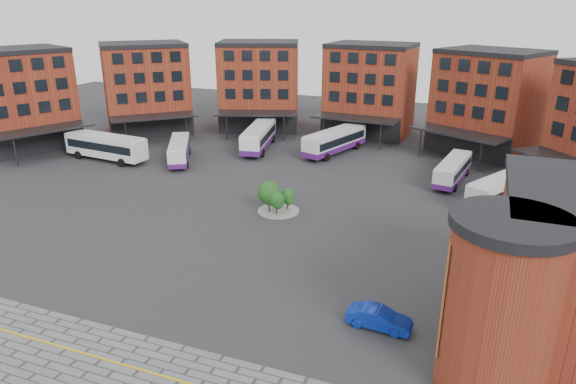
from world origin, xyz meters
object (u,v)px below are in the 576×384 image
(bus_b, at_px, (179,150))
(bus_e, at_px, (453,170))
(bus_a, at_px, (106,145))
(blue_car, at_px, (379,318))
(bus_c, at_px, (259,137))
(bus_d, at_px, (335,141))
(tree_island, at_px, (275,197))
(bus_f, at_px, (505,189))

(bus_b, relative_size, bus_e, 0.98)
(bus_a, xyz_separation_m, blue_car, (43.27, -25.36, -1.38))
(bus_a, xyz_separation_m, bus_e, (45.59, 7.52, -0.55))
(bus_a, relative_size, bus_c, 1.00)
(bus_a, xyz_separation_m, bus_d, (28.70, 14.50, -0.23))
(bus_d, relative_size, bus_e, 1.20)
(tree_island, height_order, bus_f, tree_island)
(bus_c, height_order, bus_e, bus_c)
(tree_island, xyz_separation_m, bus_e, (16.59, 16.75, -0.22))
(bus_b, distance_m, bus_c, 12.35)
(tree_island, bearing_deg, blue_car, -48.52)
(tree_island, xyz_separation_m, bus_b, (-19.23, 12.31, -0.19))
(bus_a, xyz_separation_m, bus_b, (9.78, 3.09, -0.52))
(tree_island, distance_m, bus_b, 22.83)
(bus_a, bearing_deg, bus_f, -81.95)
(bus_a, distance_m, bus_f, 51.47)
(bus_e, bearing_deg, bus_b, -164.10)
(bus_b, xyz_separation_m, bus_d, (18.92, 11.41, 0.28))
(bus_f, height_order, blue_car, bus_f)
(bus_c, xyz_separation_m, bus_d, (11.22, 1.76, -0.03))
(blue_car, bearing_deg, bus_b, 53.29)
(tree_island, bearing_deg, bus_a, 162.36)
(bus_c, height_order, blue_car, bus_c)
(blue_car, bearing_deg, bus_c, 37.73)
(bus_b, relative_size, blue_car, 2.33)
(bus_c, bearing_deg, bus_b, -140.07)
(tree_island, bearing_deg, bus_e, 45.28)
(bus_f, bearing_deg, bus_d, -179.61)
(bus_a, distance_m, bus_e, 46.21)
(tree_island, relative_size, bus_b, 0.43)
(bus_e, distance_m, blue_car, 32.97)
(bus_a, height_order, blue_car, bus_a)
(bus_b, bearing_deg, bus_a, 168.83)
(tree_island, height_order, bus_a, bus_a)
(bus_c, bearing_deg, bus_a, -155.41)
(bus_a, height_order, bus_c, bus_a)
(bus_b, bearing_deg, bus_c, 22.75)
(bus_c, xyz_separation_m, bus_f, (33.96, -10.82, -0.12))
(tree_island, distance_m, bus_a, 30.44)
(tree_island, height_order, bus_c, bus_c)
(bus_d, relative_size, bus_f, 1.09)
(tree_island, xyz_separation_m, bus_d, (-0.31, 23.72, 0.10))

